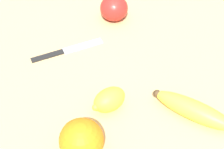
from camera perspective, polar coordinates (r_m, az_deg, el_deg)
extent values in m
plane|color=tan|center=(0.75, 4.70, 0.06)|extent=(3.00, 3.00, 0.00)
ellipsoid|color=yellow|center=(0.68, 14.78, -6.33)|extent=(0.11, 0.18, 0.04)
sphere|color=#47331E|center=(0.69, 8.25, -3.46)|extent=(0.02, 0.02, 0.02)
sphere|color=orange|center=(0.59, -5.59, -11.88)|extent=(0.08, 0.08, 0.08)
ellipsoid|color=red|center=(0.90, 0.36, 12.04)|extent=(0.08, 0.08, 0.07)
ellipsoid|color=yellow|center=(0.67, -0.48, -4.62)|extent=(0.09, 0.09, 0.05)
sphere|color=yellow|center=(0.65, -3.03, -6.03)|extent=(0.02, 0.02, 0.02)
cube|color=silver|center=(0.82, -5.35, 5.29)|extent=(0.08, 0.10, 0.00)
cube|color=black|center=(0.81, -11.73, 3.45)|extent=(0.06, 0.08, 0.01)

